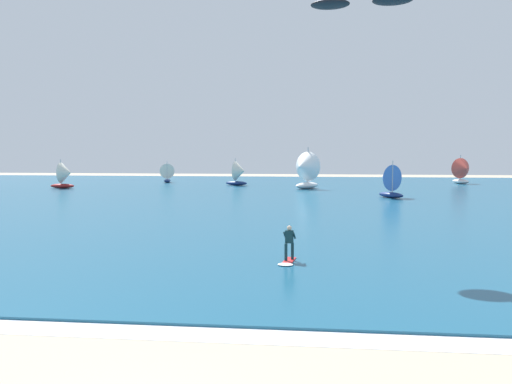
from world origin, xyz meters
The scene contains 9 objects.
ocean centered at (0.00, 51.75, 0.05)m, with size 160.00×90.00×0.10m, color navy.
shoreline_foam centered at (-2.01, 6.93, 0.01)m, with size 89.78×2.77×0.01m, color white.
kitesurfer centered at (2.51, 15.70, 0.70)m, with size 0.83×2.01×1.67m.
sailboat_far_left centered at (27.10, 76.17, 2.18)m, with size 3.59×4.04×4.54m.
sailboat_anchored_offshore centered at (-30.40, 60.29, 1.94)m, with size 3.41×2.89×4.01m.
sailboat_outermost centered at (-20.19, 75.41, 1.68)m, with size 2.58×3.00×3.45m.
sailboat_leading centered at (2.49, 62.49, 2.70)m, with size 4.73×5.11×5.68m.
sailboat_trailing centered at (-7.28, 68.79, 1.96)m, with size 3.61×3.15×4.07m.
sailboat_center_horizon centered at (11.93, 50.41, 1.97)m, with size 3.47×3.67×4.08m.
Camera 1 is at (3.57, -7.99, 5.22)m, focal length 36.35 mm.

